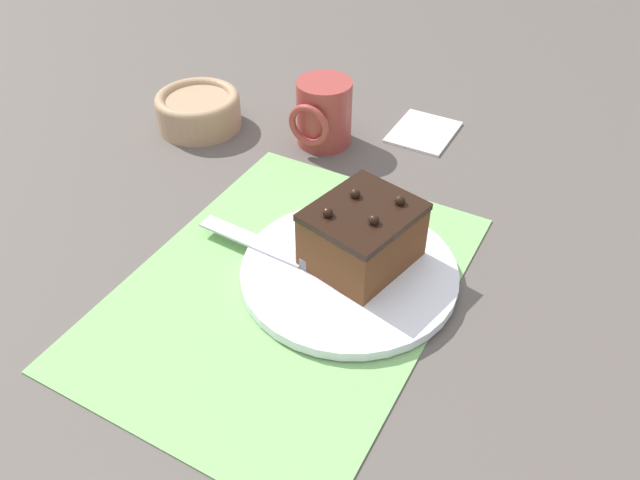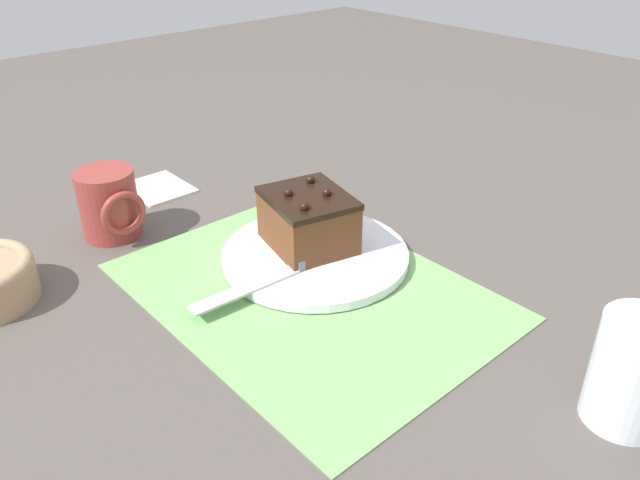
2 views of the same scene
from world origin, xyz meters
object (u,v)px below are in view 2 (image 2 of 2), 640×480
at_px(drinking_glass, 633,372).
at_px(coffee_mug, 110,204).
at_px(cake_plate, 315,255).
at_px(chocolate_cake, 308,220).
at_px(serving_knife, 294,267).

bearing_deg(drinking_glass, coffee_mug, -163.18).
relative_size(drinking_glass, coffee_mug, 1.14).
bearing_deg(cake_plate, coffee_mug, -145.85).
xyz_separation_m(chocolate_cake, coffee_mug, (-0.23, -0.17, -0.00)).
distance_m(cake_plate, chocolate_cake, 0.05).
distance_m(drinking_glass, coffee_mug, 0.68).
bearing_deg(chocolate_cake, cake_plate, -14.58).
bearing_deg(coffee_mug, serving_knife, 23.72).
bearing_deg(drinking_glass, serving_knife, -168.24).
bearing_deg(coffee_mug, drinking_glass, 16.82).
bearing_deg(cake_plate, serving_knife, -71.06).
bearing_deg(serving_knife, drinking_glass, -165.22).
height_order(cake_plate, chocolate_cake, chocolate_cake).
distance_m(chocolate_cake, drinking_glass, 0.43).
bearing_deg(coffee_mug, cake_plate, 34.15).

